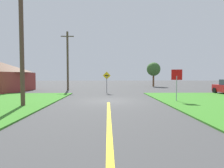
# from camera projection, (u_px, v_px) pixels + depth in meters

# --- Properties ---
(ground_plane) EXTENTS (120.00, 120.00, 0.00)m
(ground_plane) POSITION_uv_depth(u_px,v_px,m) (108.00, 101.00, 14.88)
(ground_plane) COLOR #424242
(lane_stripe_center) EXTENTS (0.20, 14.00, 0.01)m
(lane_stripe_center) POSITION_uv_depth(u_px,v_px,m) (109.00, 130.00, 6.89)
(lane_stripe_center) COLOR yellow
(lane_stripe_center) RESTS_ON ground
(stop_sign) EXTENTS (0.79, 0.18, 2.51)m
(stop_sign) POSITION_uv_depth(u_px,v_px,m) (177.00, 79.00, 14.18)
(stop_sign) COLOR #9EA0A8
(stop_sign) RESTS_ON ground
(utility_pole_near) EXTENTS (1.80, 0.27, 9.26)m
(utility_pole_near) POSITION_uv_depth(u_px,v_px,m) (21.00, 33.00, 11.90)
(utility_pole_near) COLOR #50382D
(utility_pole_near) RESTS_ON ground
(utility_pole_mid) EXTENTS (1.80, 0.28, 8.17)m
(utility_pole_mid) POSITION_uv_depth(u_px,v_px,m) (68.00, 60.00, 25.82)
(utility_pole_mid) COLOR #4E412E
(utility_pole_mid) RESTS_ON ground
(direction_sign) EXTENTS (0.90, 0.11, 2.50)m
(direction_sign) POSITION_uv_depth(u_px,v_px,m) (107.00, 80.00, 21.28)
(direction_sign) COLOR slate
(direction_sign) RESTS_ON ground
(oak_tree_left) EXTENTS (2.52, 2.52, 4.50)m
(oak_tree_left) POSITION_uv_depth(u_px,v_px,m) (154.00, 69.00, 34.20)
(oak_tree_left) COLOR brown
(oak_tree_left) RESTS_ON ground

